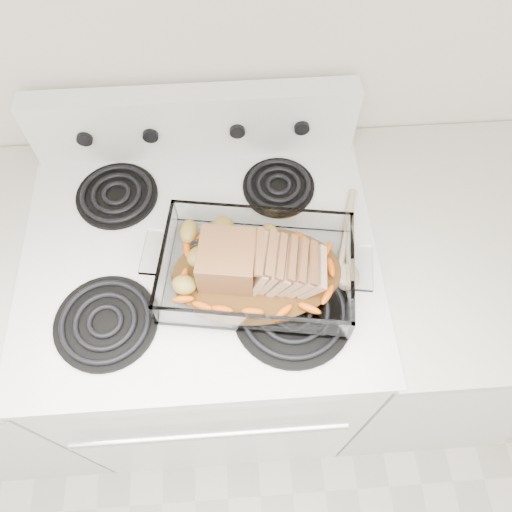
{
  "coord_description": "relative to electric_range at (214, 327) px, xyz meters",
  "views": [
    {
      "loc": [
        0.09,
        1.09,
        1.88
      ],
      "look_at": [
        0.12,
        1.6,
        0.99
      ],
      "focal_mm": 35.0,
      "sensor_mm": 36.0,
      "label": 1
    }
  ],
  "objects": [
    {
      "name": "baking_dish",
      "position": [
        0.12,
        -0.08,
        0.48
      ],
      "size": [
        0.39,
        0.26,
        0.07
      ],
      "rotation": [
        0.0,
        0.0,
        -0.15
      ],
      "color": "silver",
      "rests_on": "electric_range"
    },
    {
      "name": "wooden_spoon",
      "position": [
        0.32,
        -0.04,
        0.46
      ],
      "size": [
        0.09,
        0.26,
        0.02
      ],
      "rotation": [
        0.0,
        0.0,
        -0.29
      ],
      "color": "beige",
      "rests_on": "electric_range"
    },
    {
      "name": "pork_roast",
      "position": [
        0.11,
        -0.08,
        0.51
      ],
      "size": [
        0.26,
        0.11,
        0.09
      ],
      "rotation": [
        0.0,
        0.0,
        -0.24
      ],
      "color": "#985F38",
      "rests_on": "baking_dish"
    },
    {
      "name": "electric_range",
      "position": [
        0.0,
        0.0,
        0.0
      ],
      "size": [
        0.78,
        0.7,
        1.12
      ],
      "color": "white",
      "rests_on": "ground"
    },
    {
      "name": "counter_right",
      "position": [
        0.66,
        -0.0,
        -0.02
      ],
      "size": [
        0.58,
        0.68,
        0.93
      ],
      "color": "silver",
      "rests_on": "ground"
    },
    {
      "name": "roast_vegetables",
      "position": [
        0.12,
        -0.04,
        0.49
      ],
      "size": [
        0.32,
        0.17,
        0.04
      ],
      "rotation": [
        0.0,
        0.0,
        0.32
      ],
      "color": "#EB5510",
      "rests_on": "baking_dish"
    }
  ]
}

